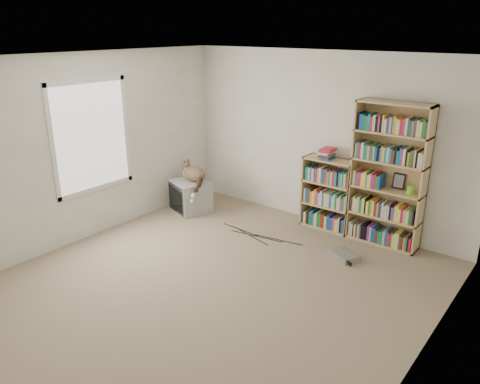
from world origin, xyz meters
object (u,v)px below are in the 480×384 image
Objects in this scene: crt_tv at (191,196)px; dvd_player at (344,255)px; bookcase_tall at (388,179)px; bookcase_short at (329,196)px; cat at (194,177)px.

dvd_player is at bearing 18.43° from crt_tv.
bookcase_short is at bearing -179.87° from bookcase_tall.
bookcase_tall is 1.84× the size of bookcase_short.
dvd_player is at bearing 7.45° from cat.
bookcase_tall is at bearing 33.12° from crt_tv.
bookcase_short is at bearing 38.73° from crt_tv.
dvd_player is (0.65, -0.75, -0.44)m from bookcase_short.
crt_tv is at bearing -159.66° from bookcase_short.
bookcase_short is (2.03, 0.75, 0.24)m from crt_tv.
cat reaches higher than dvd_player.
bookcase_short reaches higher than dvd_player.
crt_tv is 0.34m from cat.
bookcase_tall reaches higher than cat.
dvd_player is at bearing -49.11° from bookcase_short.
bookcase_short is (-0.84, -0.00, -0.42)m from bookcase_tall.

